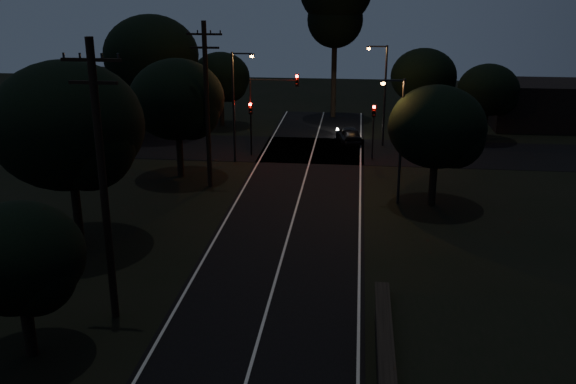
# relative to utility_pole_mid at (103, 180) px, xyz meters

# --- Properties ---
(road_surface) EXTENTS (60.00, 70.00, 0.03)m
(road_surface) POSITION_rel_utility_pole_mid_xyz_m (6.00, 16.12, -5.73)
(road_surface) COLOR black
(road_surface) RESTS_ON ground
(utility_pole_mid) EXTENTS (2.20, 0.30, 11.00)m
(utility_pole_mid) POSITION_rel_utility_pole_mid_xyz_m (0.00, 0.00, 0.00)
(utility_pole_mid) COLOR black
(utility_pole_mid) RESTS_ON ground
(utility_pole_far) EXTENTS (2.20, 0.30, 10.50)m
(utility_pole_far) POSITION_rel_utility_pole_mid_xyz_m (0.00, 17.00, -0.25)
(utility_pole_far) COLOR black
(utility_pole_far) RESTS_ON ground
(tree_left_b) EXTENTS (4.54, 4.54, 5.77)m
(tree_left_b) POSITION_rel_utility_pole_mid_xyz_m (-1.84, -3.09, -2.00)
(tree_left_b) COLOR black
(tree_left_b) RESTS_ON ground
(tree_left_c) EXTENTS (7.37, 7.37, 9.31)m
(tree_left_c) POSITION_rel_utility_pole_mid_xyz_m (-4.24, 6.85, 0.29)
(tree_left_c) COLOR black
(tree_left_c) RESTS_ON ground
(tree_left_d) EXTENTS (6.30, 6.30, 8.00)m
(tree_left_d) POSITION_rel_utility_pole_mid_xyz_m (-2.28, 18.87, -0.56)
(tree_left_d) COLOR black
(tree_left_d) RESTS_ON ground
(tree_far_nw) EXTENTS (5.27, 5.27, 6.67)m
(tree_far_nw) POSITION_rel_utility_pole_mid_xyz_m (-2.81, 34.89, -1.42)
(tree_far_nw) COLOR black
(tree_far_nw) RESTS_ON ground
(tree_far_w) EXTENTS (7.94, 7.94, 10.13)m
(tree_far_w) POSITION_rel_utility_pole_mid_xyz_m (-7.72, 30.84, 0.85)
(tree_far_w) COLOR black
(tree_far_w) RESTS_ON ground
(tree_far_ne) EXTENTS (5.71, 5.71, 7.22)m
(tree_far_ne) POSITION_rel_utility_pole_mid_xyz_m (15.20, 34.88, -1.07)
(tree_far_ne) COLOR black
(tree_far_ne) RESTS_ON ground
(tree_far_e) EXTENTS (4.99, 4.99, 6.33)m
(tree_far_e) POSITION_rel_utility_pole_mid_xyz_m (20.18, 31.90, -1.64)
(tree_far_e) COLOR black
(tree_far_e) RESTS_ON ground
(tree_right_a) EXTENTS (5.65, 5.65, 7.18)m
(tree_right_a) POSITION_rel_utility_pole_mid_xyz_m (14.20, 14.89, -1.08)
(tree_right_a) COLOR black
(tree_right_a) RESTS_ON ground
(building_left) EXTENTS (10.00, 8.00, 4.40)m
(building_left) POSITION_rel_utility_pole_mid_xyz_m (-14.00, 37.00, -3.54)
(building_left) COLOR black
(building_left) RESTS_ON ground
(building_right) EXTENTS (9.00, 7.00, 4.00)m
(building_right) POSITION_rel_utility_pole_mid_xyz_m (26.00, 38.00, -3.74)
(building_right) COLOR black
(building_right) RESTS_ON ground
(signal_left) EXTENTS (0.28, 0.35, 4.10)m
(signal_left) POSITION_rel_utility_pole_mid_xyz_m (1.40, 24.99, -2.90)
(signal_left) COLOR black
(signal_left) RESTS_ON ground
(signal_right) EXTENTS (0.28, 0.35, 4.10)m
(signal_right) POSITION_rel_utility_pole_mid_xyz_m (10.60, 24.99, -2.90)
(signal_right) COLOR black
(signal_right) RESTS_ON ground
(signal_mast) EXTENTS (3.70, 0.35, 6.25)m
(signal_mast) POSITION_rel_utility_pole_mid_xyz_m (3.09, 24.99, -1.40)
(signal_mast) COLOR black
(signal_mast) RESTS_ON ground
(streetlight_a) EXTENTS (1.66, 0.26, 8.00)m
(streetlight_a) POSITION_rel_utility_pole_mid_xyz_m (0.69, 23.00, -1.10)
(streetlight_a) COLOR black
(streetlight_a) RESTS_ON ground
(streetlight_b) EXTENTS (1.66, 0.26, 8.00)m
(streetlight_b) POSITION_rel_utility_pole_mid_xyz_m (11.31, 29.00, -1.10)
(streetlight_b) COLOR black
(streetlight_b) RESTS_ON ground
(streetlight_c) EXTENTS (1.46, 0.26, 7.50)m
(streetlight_c) POSITION_rel_utility_pole_mid_xyz_m (11.83, 15.00, -1.39)
(streetlight_c) COLOR black
(streetlight_c) RESTS_ON ground
(car) EXTENTS (2.46, 4.27, 1.37)m
(car) POSITION_rel_utility_pole_mid_xyz_m (8.75, 29.73, -5.05)
(car) COLOR black
(car) RESTS_ON ground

